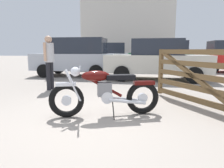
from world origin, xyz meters
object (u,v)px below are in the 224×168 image
(pale_sedan_back, at_px, (163,55))
(silver_sedan_mid, at_px, (157,60))
(dark_sedan_left, at_px, (107,56))
(timber_gate, at_px, (205,76))
(bystander, at_px, (49,57))
(white_estate_far, at_px, (77,57))
(vintage_motorcycle, at_px, (105,92))

(pale_sedan_back, bearing_deg, silver_sedan_mid, 83.22)
(dark_sedan_left, bearing_deg, timber_gate, 100.06)
(silver_sedan_mid, relative_size, dark_sedan_left, 0.98)
(bystander, bearing_deg, dark_sedan_left, 97.39)
(pale_sedan_back, relative_size, white_estate_far, 1.01)
(timber_gate, relative_size, white_estate_far, 0.58)
(bystander, distance_m, dark_sedan_left, 7.06)
(timber_gate, height_order, white_estate_far, white_estate_far)
(white_estate_far, bearing_deg, dark_sedan_left, -104.54)
(timber_gate, height_order, dark_sedan_left, dark_sedan_left)
(vintage_motorcycle, xyz_separation_m, timber_gate, (1.99, 0.66, 0.25))
(timber_gate, bearing_deg, white_estate_far, 8.89)
(silver_sedan_mid, xyz_separation_m, pale_sedan_back, (0.81, 4.16, 0.08))
(bystander, height_order, dark_sedan_left, dark_sedan_left)
(bystander, xyz_separation_m, pale_sedan_back, (4.37, 6.79, -0.10))
(vintage_motorcycle, xyz_separation_m, silver_sedan_mid, (1.50, 5.05, 0.38))
(vintage_motorcycle, distance_m, dark_sedan_left, 9.48)
(vintage_motorcycle, bearing_deg, pale_sedan_back, -118.52)
(vintage_motorcycle, xyz_separation_m, bystander, (-2.06, 2.41, 0.57))
(timber_gate, bearing_deg, vintage_motorcycle, 78.86)
(vintage_motorcycle, bearing_deg, timber_gate, -176.17)
(timber_gate, relative_size, bystander, 1.37)
(silver_sedan_mid, relative_size, white_estate_far, 1.10)
(bystander, bearing_deg, silver_sedan_mid, 51.57)
(pale_sedan_back, height_order, white_estate_far, same)
(timber_gate, distance_m, bystander, 4.42)
(pale_sedan_back, bearing_deg, white_estate_far, 40.45)
(dark_sedan_left, bearing_deg, bystander, 72.86)
(silver_sedan_mid, height_order, white_estate_far, white_estate_far)
(timber_gate, bearing_deg, pale_sedan_back, -31.53)
(bystander, relative_size, silver_sedan_mid, 0.38)
(timber_gate, xyz_separation_m, dark_sedan_left, (-3.12, 8.75, 0.13))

